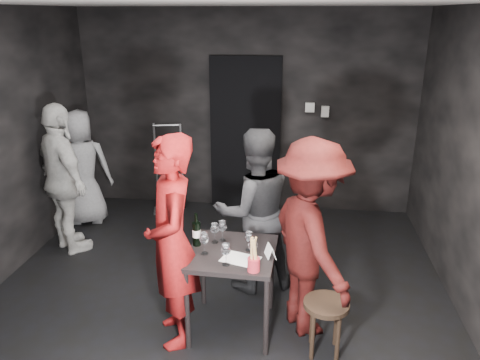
# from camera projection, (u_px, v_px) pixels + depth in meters

# --- Properties ---
(floor) EXTENTS (4.50, 5.00, 0.02)m
(floor) POSITION_uv_depth(u_px,v_px,m) (215.00, 305.00, 4.44)
(floor) COLOR black
(floor) RESTS_ON ground
(ceiling) EXTENTS (4.50, 5.00, 0.02)m
(ceiling) POSITION_uv_depth(u_px,v_px,m) (209.00, 2.00, 3.53)
(ceiling) COLOR silver
(ceiling) RESTS_ON ground
(wall_back) EXTENTS (4.50, 0.04, 2.70)m
(wall_back) POSITION_uv_depth(u_px,v_px,m) (246.00, 112.00, 6.32)
(wall_back) COLOR black
(wall_back) RESTS_ON ground
(doorway) EXTENTS (0.95, 0.10, 2.10)m
(doorway) POSITION_uv_depth(u_px,v_px,m) (245.00, 135.00, 6.36)
(doorway) COLOR black
(doorway) RESTS_ON ground
(wallbox_upper) EXTENTS (0.12, 0.06, 0.12)m
(wallbox_upper) POSITION_uv_depth(u_px,v_px,m) (310.00, 107.00, 6.14)
(wallbox_upper) COLOR #B7B7B2
(wallbox_upper) RESTS_ON wall_back
(wallbox_lower) EXTENTS (0.10, 0.06, 0.14)m
(wallbox_lower) POSITION_uv_depth(u_px,v_px,m) (325.00, 111.00, 6.13)
(wallbox_lower) COLOR #B7B7B2
(wallbox_lower) RESTS_ON wall_back
(hand_truck) EXTENTS (0.41, 0.34, 1.22)m
(hand_truck) POSITION_uv_depth(u_px,v_px,m) (170.00, 194.00, 6.55)
(hand_truck) COLOR #B2B2B7
(hand_truck) RESTS_ON floor
(tasting_table) EXTENTS (0.72, 0.72, 0.75)m
(tasting_table) POSITION_uv_depth(u_px,v_px,m) (232.00, 261.00, 3.93)
(tasting_table) COLOR black
(tasting_table) RESTS_ON floor
(stool) EXTENTS (0.36, 0.36, 0.47)m
(stool) POSITION_uv_depth(u_px,v_px,m) (326.00, 312.00, 3.71)
(stool) COLOR #301E17
(stool) RESTS_ON floor
(server_red) EXTENTS (0.75, 0.90, 2.11)m
(server_red) POSITION_uv_depth(u_px,v_px,m) (171.00, 224.00, 3.68)
(server_red) COLOR #A11415
(server_red) RESTS_ON floor
(woman_black) EXTENTS (0.98, 0.77, 1.78)m
(woman_black) POSITION_uv_depth(u_px,v_px,m) (254.00, 204.00, 4.49)
(woman_black) COLOR #2B2B2D
(woman_black) RESTS_ON floor
(man_maroon) EXTENTS (1.08, 1.39, 1.95)m
(man_maroon) POSITION_uv_depth(u_px,v_px,m) (312.00, 226.00, 3.83)
(man_maroon) COLOR #380D0B
(man_maroon) RESTS_ON floor
(bystander_cream) EXTENTS (1.25, 1.18, 1.98)m
(bystander_cream) POSITION_uv_depth(u_px,v_px,m) (62.00, 169.00, 5.17)
(bystander_cream) COLOR silver
(bystander_cream) RESTS_ON floor
(bystander_grey) EXTENTS (0.81, 0.56, 1.50)m
(bystander_grey) POSITION_uv_depth(u_px,v_px,m) (82.00, 168.00, 5.98)
(bystander_grey) COLOR gray
(bystander_grey) RESTS_ON floor
(tasting_mat) EXTENTS (0.34, 0.27, 0.00)m
(tasting_mat) POSITION_uv_depth(u_px,v_px,m) (241.00, 259.00, 3.76)
(tasting_mat) COLOR white
(tasting_mat) RESTS_ON tasting_table
(wine_glass_a) EXTENTS (0.11, 0.11, 0.21)m
(wine_glass_a) POSITION_uv_depth(u_px,v_px,m) (204.00, 242.00, 3.82)
(wine_glass_a) COLOR white
(wine_glass_a) RESTS_ON tasting_table
(wine_glass_b) EXTENTS (0.08, 0.08, 0.20)m
(wine_glass_b) POSITION_uv_depth(u_px,v_px,m) (215.00, 232.00, 4.01)
(wine_glass_b) COLOR white
(wine_glass_b) RESTS_ON tasting_table
(wine_glass_c) EXTENTS (0.09, 0.09, 0.20)m
(wine_glass_c) POSITION_uv_depth(u_px,v_px,m) (222.00, 230.00, 4.04)
(wine_glass_c) COLOR white
(wine_glass_c) RESTS_ON tasting_table
(wine_glass_d) EXTENTS (0.08, 0.08, 0.20)m
(wine_glass_d) POSITION_uv_depth(u_px,v_px,m) (226.00, 253.00, 3.65)
(wine_glass_d) COLOR white
(wine_glass_d) RESTS_ON tasting_table
(wine_glass_e) EXTENTS (0.10, 0.10, 0.20)m
(wine_glass_e) POSITION_uv_depth(u_px,v_px,m) (253.00, 248.00, 3.72)
(wine_glass_e) COLOR white
(wine_glass_e) RESTS_ON tasting_table
(wine_glass_f) EXTENTS (0.08, 0.08, 0.18)m
(wine_glass_f) POSITION_uv_depth(u_px,v_px,m) (249.00, 240.00, 3.87)
(wine_glass_f) COLOR white
(wine_glass_f) RESTS_ON tasting_table
(wine_bottle) EXTENTS (0.07, 0.07, 0.29)m
(wine_bottle) POSITION_uv_depth(u_px,v_px,m) (197.00, 233.00, 3.96)
(wine_bottle) COLOR black
(wine_bottle) RESTS_ON tasting_table
(breadstick_cup) EXTENTS (0.10, 0.10, 0.30)m
(breadstick_cup) POSITION_uv_depth(u_px,v_px,m) (254.00, 255.00, 3.55)
(breadstick_cup) COLOR red
(breadstick_cup) RESTS_ON tasting_table
(reserved_card) EXTENTS (0.12, 0.15, 0.10)m
(reserved_card) POSITION_uv_depth(u_px,v_px,m) (268.00, 251.00, 3.79)
(reserved_card) COLOR white
(reserved_card) RESTS_ON tasting_table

